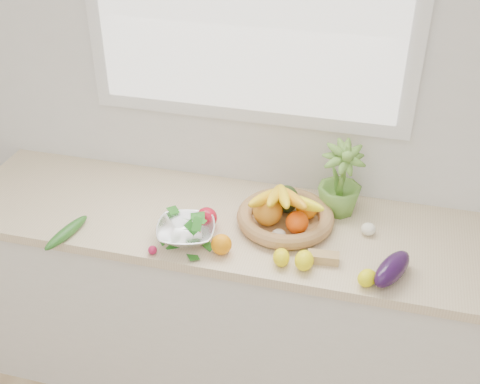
% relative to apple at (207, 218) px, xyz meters
% --- Properties ---
extents(back_wall, '(4.50, 0.02, 2.70)m').
position_rel_apple_xyz_m(back_wall, '(0.07, 0.37, 0.41)').
color(back_wall, white).
rests_on(back_wall, ground).
extents(counter_cabinet, '(2.20, 0.58, 0.86)m').
position_rel_apple_xyz_m(counter_cabinet, '(0.07, 0.07, -0.51)').
color(counter_cabinet, silver).
rests_on(counter_cabinet, ground).
extents(countertop, '(2.24, 0.62, 0.04)m').
position_rel_apple_xyz_m(countertop, '(0.07, 0.07, -0.06)').
color(countertop, beige).
rests_on(countertop, counter_cabinet).
extents(orange_loose, '(0.08, 0.08, 0.08)m').
position_rel_apple_xyz_m(orange_loose, '(0.10, -0.14, -0.00)').
color(orange_loose, orange).
rests_on(orange_loose, countertop).
extents(lemon_a, '(0.07, 0.09, 0.07)m').
position_rel_apple_xyz_m(lemon_a, '(0.41, -0.15, -0.01)').
color(lemon_a, '#FFED0D').
rests_on(lemon_a, countertop).
extents(lemon_b, '(0.09, 0.09, 0.06)m').
position_rel_apple_xyz_m(lemon_b, '(0.63, -0.18, -0.01)').
color(lemon_b, '#F7F30D').
rests_on(lemon_b, countertop).
extents(lemon_c, '(0.07, 0.09, 0.06)m').
position_rel_apple_xyz_m(lemon_c, '(0.33, -0.15, -0.01)').
color(lemon_c, yellow).
rests_on(lemon_c, countertop).
extents(apple, '(0.10, 0.10, 0.08)m').
position_rel_apple_xyz_m(apple, '(0.00, 0.00, 0.00)').
color(apple, '#B70E24').
rests_on(apple, countertop).
extents(ginger, '(0.12, 0.06, 0.04)m').
position_rel_apple_xyz_m(ginger, '(0.47, -0.10, -0.02)').
color(ginger, tan).
rests_on(ginger, countertop).
extents(garlic_a, '(0.06, 0.06, 0.05)m').
position_rel_apple_xyz_m(garlic_a, '(0.73, -0.06, -0.02)').
color(garlic_a, white).
rests_on(garlic_a, countertop).
extents(garlic_b, '(0.06, 0.06, 0.05)m').
position_rel_apple_xyz_m(garlic_b, '(0.61, 0.11, -0.02)').
color(garlic_b, white).
rests_on(garlic_b, countertop).
extents(garlic_c, '(0.07, 0.07, 0.05)m').
position_rel_apple_xyz_m(garlic_c, '(0.29, -0.02, -0.02)').
color(garlic_c, white).
rests_on(garlic_c, countertop).
extents(eggplant, '(0.16, 0.23, 0.09)m').
position_rel_apple_xyz_m(eggplant, '(0.71, -0.13, 0.00)').
color(eggplant, '#260E35').
rests_on(eggplant, countertop).
extents(cucumber, '(0.09, 0.24, 0.04)m').
position_rel_apple_xyz_m(cucumber, '(-0.50, -0.20, -0.02)').
color(cucumber, '#1A5519').
rests_on(cucumber, countertop).
extents(radish, '(0.04, 0.04, 0.03)m').
position_rel_apple_xyz_m(radish, '(-0.14, -0.21, -0.02)').
color(radish, '#B91745').
rests_on(radish, countertop).
extents(potted_herb, '(0.23, 0.23, 0.31)m').
position_rel_apple_xyz_m(potted_herb, '(0.48, 0.24, 0.10)').
color(potted_herb, '#5F9335').
rests_on(potted_herb, countertop).
extents(fruit_basket, '(0.48, 0.48, 0.19)m').
position_rel_apple_xyz_m(fruit_basket, '(0.29, 0.09, 0.01)').
color(fruit_basket, tan).
rests_on(fruit_basket, countertop).
extents(colander_with_spinach, '(0.26, 0.26, 0.12)m').
position_rel_apple_xyz_m(colander_with_spinach, '(-0.05, -0.11, 0.02)').
color(colander_with_spinach, silver).
rests_on(colander_with_spinach, countertop).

